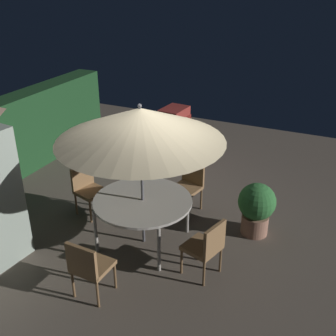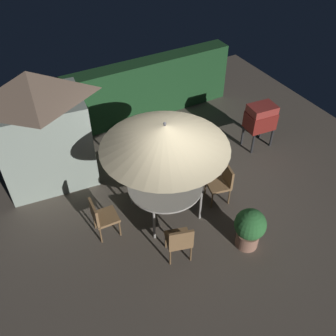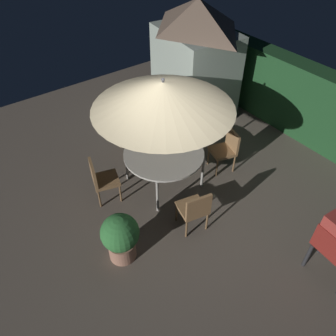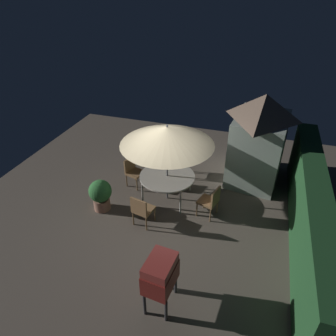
{
  "view_description": "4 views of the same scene",
  "coord_description": "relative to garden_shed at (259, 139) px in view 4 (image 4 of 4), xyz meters",
  "views": [
    {
      "loc": [
        -5.36,
        -2.76,
        4.01
      ],
      "look_at": [
        -0.32,
        -0.44,
        1.29
      ],
      "focal_mm": 43.87,
      "sensor_mm": 36.0,
      "label": 1
    },
    {
      "loc": [
        -3.13,
        -4.92,
        6.07
      ],
      "look_at": [
        -0.53,
        -0.18,
        1.28
      ],
      "focal_mm": 39.79,
      "sensor_mm": 36.0,
      "label": 2
    },
    {
      "loc": [
        3.4,
        -2.95,
        4.8
      ],
      "look_at": [
        -0.03,
        -0.4,
        0.93
      ],
      "focal_mm": 35.57,
      "sensor_mm": 36.0,
      "label": 3
    },
    {
      "loc": [
        6.07,
        2.03,
        5.46
      ],
      "look_at": [
        -0.42,
        -0.04,
        1.13
      ],
      "focal_mm": 32.43,
      "sensor_mm": 36.0,
      "label": 4
    }
  ],
  "objects": [
    {
      "name": "ground_plane",
      "position": [
        2.37,
        -2.15,
        -1.4
      ],
      "size": [
        11.0,
        11.0,
        0.0
      ],
      "primitive_type": "plane",
      "color": "brown"
    },
    {
      "name": "hedge_backdrop",
      "position": [
        2.37,
        1.35,
        -0.57
      ],
      "size": [
        6.65,
        0.54,
        1.65
      ],
      "color": "#193D1E",
      "rests_on": "ground"
    },
    {
      "name": "garden_shed",
      "position": [
        0.0,
        0.0,
        0.0
      ],
      "size": [
        2.19,
        1.73,
        2.74
      ],
      "color": "gray",
      "rests_on": "ground"
    },
    {
      "name": "patio_table",
      "position": [
        1.82,
        -2.26,
        -0.67
      ],
      "size": [
        1.54,
        1.54,
        0.78
      ],
      "color": "#B2ADA3",
      "rests_on": "ground"
    },
    {
      "name": "patio_umbrella",
      "position": [
        1.82,
        -2.26,
        0.61
      ],
      "size": [
        2.47,
        2.47,
        2.32
      ],
      "color": "#4C4C51",
      "rests_on": "ground"
    },
    {
      "name": "bbq_grill",
      "position": [
        5.02,
        -1.37,
        -0.55
      ],
      "size": [
        0.74,
        0.56,
        1.2
      ],
      "color": "maroon",
      "rests_on": "ground"
    },
    {
      "name": "chair_near_shed",
      "position": [
        0.42,
        -2.2,
        -0.88
      ],
      "size": [
        0.48,
        0.48,
        0.9
      ],
      "color": "olive",
      "rests_on": "ground"
    },
    {
      "name": "chair_far_side",
      "position": [
        1.47,
        -3.45,
        -0.88
      ],
      "size": [
        0.57,
        0.57,
        0.9
      ],
      "color": "olive",
      "rests_on": "ground"
    },
    {
      "name": "chair_toward_hedge",
      "position": [
        3.07,
        -2.53,
        -0.88
      ],
      "size": [
        0.55,
        0.55,
        0.9
      ],
      "color": "olive",
      "rests_on": "ground"
    },
    {
      "name": "chair_toward_house",
      "position": [
        2.2,
        -0.95,
        -0.88
      ],
      "size": [
        0.57,
        0.57,
        0.9
      ],
      "color": "olive",
      "rests_on": "ground"
    },
    {
      "name": "potted_plant_by_shed",
      "position": [
        2.81,
        -3.83,
        -0.9
      ],
      "size": [
        0.61,
        0.61,
        0.91
      ],
      "color": "#936651",
      "rests_on": "ground"
    }
  ]
}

